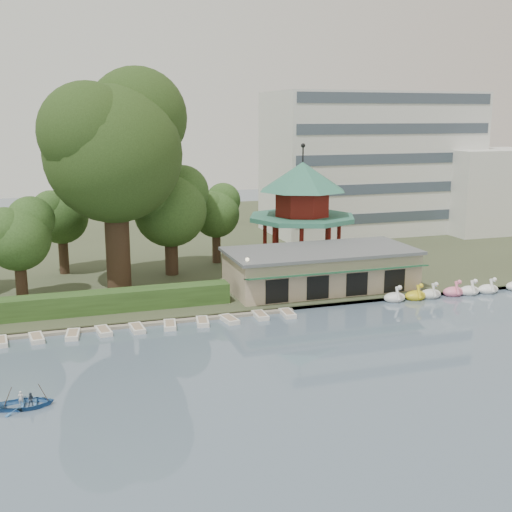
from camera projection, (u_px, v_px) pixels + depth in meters
name	position (u px, v px, depth m)	size (l,w,h in m)	color
ground_plane	(314.00, 394.00, 40.38)	(220.00, 220.00, 0.00)	slate
shore	(167.00, 241.00, 88.66)	(220.00, 70.00, 0.40)	#424930
embankment	(237.00, 313.00, 56.43)	(220.00, 0.60, 0.30)	gray
dock	(97.00, 327.00, 52.74)	(34.00, 1.60, 0.24)	gray
boathouse	(321.00, 268.00, 63.30)	(18.60, 9.39, 3.90)	tan
pavilion	(302.00, 203.00, 72.12)	(12.40, 12.40, 13.50)	tan
office_building	(390.00, 167.00, 93.65)	(38.00, 18.00, 20.00)	silver
hedge	(58.00, 305.00, 54.65)	(30.00, 2.00, 1.80)	#325321
lamp_post	(247.00, 272.00, 57.77)	(0.36, 0.36, 4.28)	black
big_tree	(115.00, 142.00, 60.80)	(14.41, 13.42, 21.47)	#3A281C
small_trees	(78.00, 221.00, 64.22)	(39.04, 15.89, 11.61)	#3A281C
swan_boats	(464.00, 291.00, 62.57)	(17.82, 2.06, 1.92)	white
moored_rowboats	(106.00, 331.00, 51.54)	(32.34, 2.69, 0.36)	silver
rowboat_with_passengers	(26.00, 400.00, 38.44)	(4.68, 3.43, 2.01)	#366CAA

